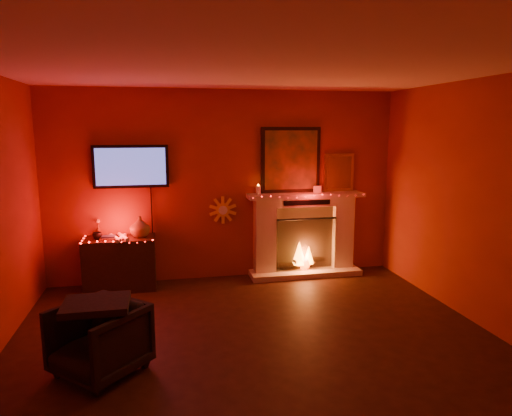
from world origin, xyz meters
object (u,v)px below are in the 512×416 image
Objects in this scene: sunburst_clock at (223,210)px; console_table at (121,261)px; armchair at (99,340)px; fireplace at (304,226)px; tv at (131,167)px.

sunburst_clock reaches higher than console_table.
console_table is at bearing 133.38° from armchair.
fireplace is 2.61m from tv.
tv is (-2.44, 0.06, 0.92)m from fireplace.
sunburst_clock is 1.56m from console_table.
fireplace is at bearing 2.83° from console_table.
tv is 1.25× the size of console_table.
armchair is (-0.19, -2.42, -1.33)m from tv.
tv is at bearing 178.50° from fireplace.
armchair is at bearing -94.52° from tv.
tv is at bearing 129.28° from armchair.
fireplace is 1.23m from sunburst_clock.
tv is 1.78× the size of armchair.
fireplace is at bearing -1.50° from tv.
fireplace is 3.56m from armchair.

